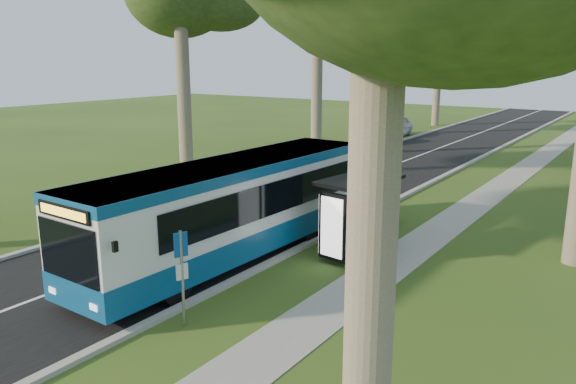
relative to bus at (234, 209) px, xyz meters
The scene contains 13 objects.
ground 2.13m from the bus, 25.91° to the right, with size 120.00×120.00×0.00m, color #2E4A17.
road 9.74m from the bus, 103.19° to the left, with size 7.00×100.00×0.02m, color black.
kerb_east 9.57m from the bus, 82.07° to the left, with size 0.25×100.00×0.12m, color #9E9B93.
kerb_west 11.06m from the bus, 121.30° to the left, with size 0.25×100.00×0.12m, color #9E9B93.
centre_line 9.74m from the bus, 103.19° to the left, with size 0.12×100.00×0.01m, color white.
footpath 10.42m from the bus, 65.31° to the left, with size 1.50×100.00×0.02m, color gray.
bus is the anchor object (origin of this frame).
bus_stop_sign 4.68m from the bus, 64.70° to the right, with size 0.16×0.31×2.30m.
bus_shelter 3.77m from the bus, 33.44° to the left, with size 1.90×3.02×2.44m.
litter_bin 6.83m from the bus, 69.36° to the left, with size 0.57×0.57×1.01m.
car_white 29.24m from the bus, 104.22° to the left, with size 1.90×4.73×1.61m, color silver.
car_silver 25.17m from the bus, 105.20° to the left, with size 1.47×4.20×1.38m, color #A6A8AE.
tree_west_e 39.14m from the bus, 100.90° to the left, with size 5.20×5.20×14.46m.
Camera 1 is at (9.38, -12.06, 6.04)m, focal length 35.00 mm.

